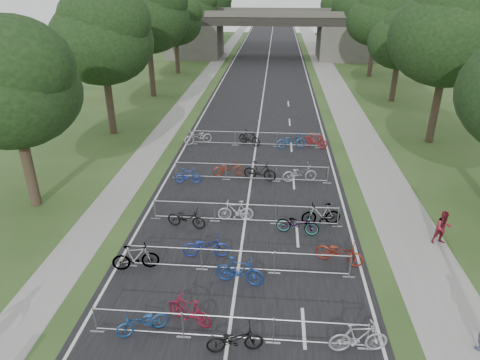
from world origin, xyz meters
name	(u,v)px	position (x,y,z in m)	size (l,w,h in m)	color
road	(266,78)	(0.00, 50.00, 0.01)	(11.00, 140.00, 0.01)	black
sidewalk_right	(331,79)	(8.00, 50.00, 0.01)	(3.00, 140.00, 0.01)	gray
sidewalk_left	(206,77)	(-7.50, 50.00, 0.01)	(2.00, 140.00, 0.01)	gray
lane_markings	(266,78)	(0.00, 50.00, 0.00)	(0.12, 140.00, 0.00)	silver
overpass_bridge	(269,34)	(0.00, 65.00, 3.53)	(31.00, 8.00, 7.05)	#4E4B45
tree_left_0	(11,86)	(-11.39, 15.93, 6.49)	(6.72, 6.72, 10.25)	#33261C
tree_left_1	(102,38)	(-11.39, 27.93, 7.30)	(7.56, 7.56, 11.53)	#33261C
tree_right_1	(453,32)	(13.11, 27.93, 7.90)	(8.18, 8.18, 12.47)	#33261C
tree_left_2	(147,13)	(-11.39, 39.93, 8.12)	(8.40, 8.40, 12.81)	#33261C
tree_right_2	(402,40)	(13.11, 39.93, 5.95)	(6.16, 6.16, 9.39)	#33261C
tree_left_3	(176,20)	(-11.39, 51.93, 6.49)	(6.72, 6.72, 10.25)	#33261C
tree_right_3	(378,18)	(13.11, 51.93, 6.92)	(7.17, 7.17, 10.93)	#33261C
tree_left_4	(193,7)	(-11.39, 63.93, 7.30)	(7.56, 7.56, 11.53)	#33261C
tree_right_4	(361,4)	(13.11, 63.93, 7.90)	(8.18, 8.18, 12.47)	#33261C
tree_right_5	(348,12)	(13.11, 75.93, 5.95)	(6.16, 6.16, 9.39)	#33261C
tree_left_6	(215,5)	(-11.39, 87.93, 6.49)	(6.72, 6.72, 10.25)	#33261C
tree_right_6	(340,3)	(13.11, 87.93, 6.92)	(7.17, 7.17, 10.93)	#33261C
barrier_row_2	(228,328)	(0.00, 7.20, 0.55)	(9.70, 0.08, 1.10)	#AAADB2
barrier_row_3	(238,261)	(0.00, 11.00, 0.55)	(9.70, 0.08, 1.10)	#AAADB2
barrier_row_4	(245,213)	(0.00, 15.00, 0.55)	(9.70, 0.08, 1.10)	#AAADB2
barrier_row_5	(251,172)	(0.00, 20.00, 0.55)	(9.70, 0.08, 1.10)	#AAADB2
barrier_row_6	(256,139)	(0.00, 26.00, 0.55)	(9.70, 0.08, 1.10)	#AAADB2
bike_8	(142,322)	(-2.98, 7.30, 0.47)	(0.63, 1.80, 0.94)	#19488B
bike_9	(190,310)	(-1.44, 7.93, 0.55)	(0.52, 1.84, 1.10)	maroon
bike_10	(235,339)	(0.28, 6.78, 0.49)	(0.66, 1.88, 0.99)	black
bike_11	(359,338)	(4.30, 7.10, 0.59)	(0.55, 1.96, 1.18)	#B3B4BC
bike_12	(136,257)	(-4.30, 10.83, 0.59)	(0.55, 1.95, 1.17)	#AAADB2
bike_13	(206,246)	(-1.51, 11.97, 0.54)	(0.72, 2.06, 1.08)	navy
bike_14	(239,271)	(0.13, 10.24, 0.61)	(0.58, 2.05, 1.23)	navy
bike_15	(340,252)	(4.30, 11.99, 0.54)	(0.72, 2.06, 1.08)	maroon
bike_16	(186,218)	(-2.85, 14.34, 0.52)	(0.69, 1.97, 1.03)	black
bike_17	(236,211)	(-0.49, 15.21, 0.55)	(0.52, 1.83, 1.10)	#B7B9C0
bike_18	(298,224)	(2.60, 14.22, 0.54)	(0.72, 2.07, 1.09)	#AAADB2
bike_19	(321,214)	(3.78, 15.15, 0.59)	(0.55, 1.96, 1.18)	#AAADB2
bike_20	(188,176)	(-3.75, 19.32, 0.49)	(0.46, 1.63, 0.98)	navy
bike_21	(228,168)	(-1.47, 20.61, 0.50)	(0.67, 1.91, 1.01)	maroon
bike_22	(260,171)	(0.53, 20.09, 0.61)	(0.57, 2.02, 1.22)	black
bike_23	(300,173)	(2.93, 20.12, 0.55)	(0.73, 2.10, 1.10)	#96979D
bike_24	(198,137)	(-4.30, 26.06, 0.55)	(0.73, 2.09, 1.10)	#A5A5AD
bike_25	(249,138)	(-0.50, 26.19, 0.57)	(0.53, 1.88, 1.13)	black
bike_26	(291,141)	(2.54, 25.77, 0.57)	(0.75, 2.15, 1.13)	navy
bike_27	(315,140)	(4.30, 26.02, 0.56)	(0.53, 1.87, 1.12)	maroon
pedestrian_b	(443,228)	(9.20, 13.93, 0.83)	(0.80, 0.63, 1.65)	maroon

